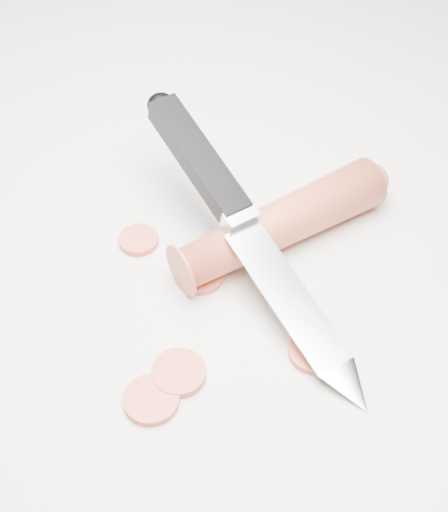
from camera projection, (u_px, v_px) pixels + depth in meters
The scene contains 9 objects.
ground at pixel (251, 267), 0.55m from camera, with size 2.40×2.40×0.00m, color silver.
carrot at pixel (281, 224), 0.55m from camera, with size 0.04×0.04×0.18m, color #BA4427.
carrot_slice_0 at pixel (200, 274), 0.54m from camera, with size 0.04×0.04×0.01m, color #CD4634.
carrot_slice_1 at pixel (313, 351), 0.49m from camera, with size 0.03×0.03×0.01m, color #CD4634.
carrot_slice_2 at pixel (139, 240), 0.56m from camera, with size 0.03×0.03×0.01m, color #CD4634.
carrot_slice_3 at pixel (200, 271), 0.54m from camera, with size 0.04×0.04×0.01m, color #CD4634.
carrot_slice_4 at pixel (179, 373), 0.48m from camera, with size 0.04×0.04×0.01m, color #CD4634.
carrot_slice_5 at pixel (151, 400), 0.47m from camera, with size 0.04×0.04×0.01m, color #CD4634.
kitchen_knife at pixel (252, 233), 0.51m from camera, with size 0.28×0.15×0.08m, color silver, non-canonical shape.
Camera 1 is at (0.18, -0.31, 0.42)m, focal length 50.00 mm.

